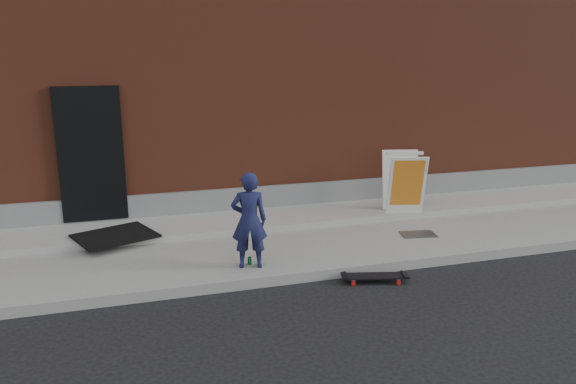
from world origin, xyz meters
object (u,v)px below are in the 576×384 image
object	(u,v)px
child	(249,220)
soda_can	(250,261)
skateboard	(375,277)
pizza_sign	(404,182)

from	to	relation	value
child	soda_can	world-z (taller)	child
child	skateboard	size ratio (longest dim) A/B	1.47
child	pizza_sign	world-z (taller)	child
child	skateboard	distance (m)	1.89
child	skateboard	world-z (taller)	child
pizza_sign	soda_can	distance (m)	3.54
skateboard	pizza_sign	xyz separation A→B (m)	(1.59, 2.23, 0.71)
skateboard	pizza_sign	bearing A→B (deg)	54.51
child	skateboard	bearing A→B (deg)	166.78
skateboard	pizza_sign	world-z (taller)	pizza_sign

